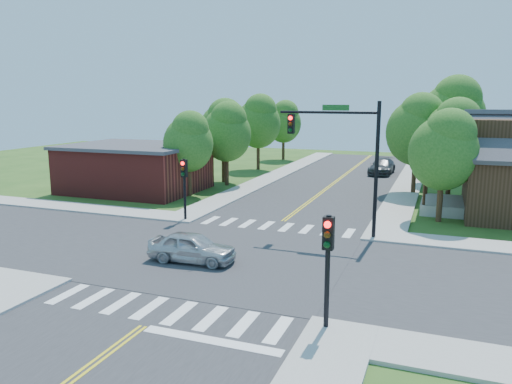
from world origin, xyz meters
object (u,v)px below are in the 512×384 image
at_px(car_silver, 192,248).
at_px(signal_pole_nw, 184,178).
at_px(signal_mast_ne, 344,147).
at_px(car_dgrey, 382,167).
at_px(signal_pole_se, 328,251).

bearing_deg(car_silver, signal_pole_nw, 28.56).
relative_size(signal_mast_ne, car_dgrey, 1.39).
xyz_separation_m(signal_mast_ne, signal_pole_se, (1.69, -11.21, -2.19)).
bearing_deg(signal_pole_nw, car_dgrey, 69.34).
relative_size(signal_mast_ne, signal_pole_nw, 1.89).
bearing_deg(signal_pole_se, car_dgrey, 93.88).
bearing_deg(signal_mast_ne, car_dgrey, 91.62).
bearing_deg(signal_pole_nw, signal_mast_ne, 0.07).
bearing_deg(car_dgrey, signal_mast_ne, -85.47).
distance_m(signal_pole_nw, car_silver, 8.08).
height_order(signal_mast_ne, signal_pole_se, signal_mast_ne).
distance_m(signal_pole_se, car_dgrey, 34.80).
distance_m(car_silver, car_dgrey, 30.57).
bearing_deg(car_silver, signal_pole_se, -124.39).
height_order(signal_pole_se, car_silver, signal_pole_se).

